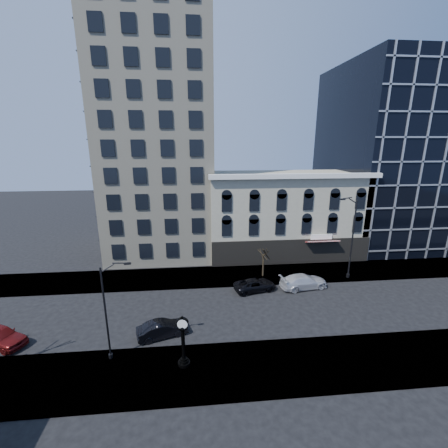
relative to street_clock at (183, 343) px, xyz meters
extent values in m
plane|color=black|center=(2.12, 7.27, -2.02)|extent=(160.00, 160.00, 0.00)
cube|color=#9B9A8D|center=(2.12, 15.27, -1.96)|extent=(160.00, 6.00, 0.12)
cube|color=#9B9A8D|center=(2.12, -0.73, -1.96)|extent=(160.00, 6.00, 0.12)
cube|color=beige|center=(-3.88, 26.27, 16.98)|extent=(15.00, 15.00, 38.00)
cube|color=#B3AD93|center=(14.12, 23.27, 3.98)|extent=(22.00, 10.00, 12.00)
cube|color=white|center=(14.12, 18.07, 10.18)|extent=(22.60, 0.80, 0.60)
cube|color=black|center=(14.12, 18.22, -0.22)|extent=(22.00, 0.30, 3.60)
cube|color=maroon|center=(18.12, 17.67, 1.38)|extent=(4.50, 1.18, 0.55)
cube|color=black|center=(34.12, 28.27, 11.98)|extent=(20.00, 20.00, 28.00)
cylinder|color=black|center=(0.00, 0.00, -1.77)|extent=(0.95, 0.95, 0.26)
cylinder|color=black|center=(0.00, 0.00, -1.55)|extent=(0.69, 0.69, 0.17)
cylinder|color=black|center=(0.00, 0.00, -1.40)|extent=(0.52, 0.52, 0.14)
cylinder|color=black|center=(0.00, 0.00, -0.08)|extent=(0.28, 0.28, 2.51)
sphere|color=black|center=(0.00, 0.00, 1.26)|extent=(0.48, 0.48, 0.48)
cube|color=black|center=(0.00, 0.00, 1.35)|extent=(0.80, 0.28, 0.22)
cylinder|color=black|center=(0.00, 0.00, 1.69)|extent=(0.93, 0.38, 0.90)
cylinder|color=white|center=(0.00, -0.15, 1.69)|extent=(0.76, 0.11, 0.76)
cylinder|color=white|center=(0.00, 0.15, 1.69)|extent=(0.76, 0.11, 0.76)
sphere|color=black|center=(0.00, 0.00, 2.21)|extent=(0.17, 0.17, 0.17)
cylinder|color=black|center=(-5.75, 1.27, 1.94)|extent=(0.14, 0.14, 7.68)
cylinder|color=black|center=(-5.75, 1.27, -1.72)|extent=(0.32, 0.32, 0.36)
cube|color=black|center=(-4.07, 1.47, 5.92)|extent=(0.51, 0.25, 0.13)
cylinder|color=black|center=(19.83, 13.27, 3.00)|extent=(0.18, 0.18, 9.80)
cylinder|color=black|center=(19.83, 13.27, -1.67)|extent=(0.41, 0.41, 0.46)
cube|color=black|center=(17.68, 12.99, 8.07)|extent=(0.65, 0.33, 0.16)
cylinder|color=#2D2416|center=(9.37, 14.70, -0.46)|extent=(0.23, 0.23, 2.88)
imported|color=black|center=(-2.00, 3.80, -1.30)|extent=(4.60, 2.75, 1.43)
imported|color=black|center=(7.67, 11.26, -1.34)|extent=(5.22, 3.24, 1.35)
imported|color=silver|center=(13.41, 11.36, -1.21)|extent=(5.89, 3.14, 1.62)
camera|label=1|loc=(1.24, -19.27, 14.56)|focal=24.00mm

